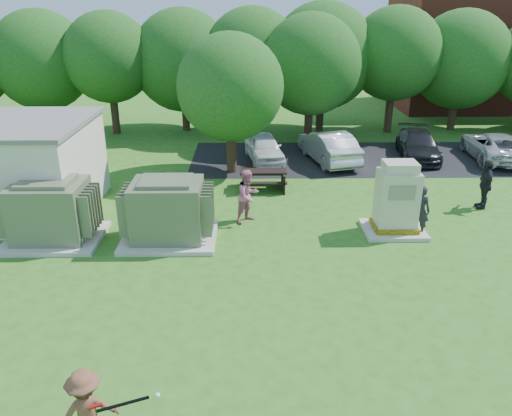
{
  "coord_description": "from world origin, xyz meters",
  "views": [
    {
      "loc": [
        -0.19,
        -10.14,
        7.15
      ],
      "look_at": [
        0.0,
        4.0,
        1.3
      ],
      "focal_mm": 35.0,
      "sensor_mm": 36.0,
      "label": 1
    }
  ],
  "objects_px": {
    "picnic_table": "(263,177)",
    "person_by_generator": "(420,210)",
    "transformer_left": "(51,213)",
    "person_walking_right": "(485,184)",
    "car_white": "(264,147)",
    "person_at_picnic": "(248,196)",
    "car_dark": "(418,145)",
    "transformer_right": "(168,212)",
    "car_silver_a": "(328,146)",
    "batter": "(87,411)",
    "car_silver_b": "(494,146)",
    "generator_cabinet": "(396,202)"
  },
  "relations": [
    {
      "from": "picnic_table",
      "to": "person_by_generator",
      "type": "xyz_separation_m",
      "value": [
        5.03,
        -4.34,
        0.34
      ]
    },
    {
      "from": "transformer_left",
      "to": "person_walking_right",
      "type": "relative_size",
      "value": 1.61
    },
    {
      "from": "picnic_table",
      "to": "car_white",
      "type": "height_order",
      "value": "car_white"
    },
    {
      "from": "person_by_generator",
      "to": "person_at_picnic",
      "type": "height_order",
      "value": "person_at_picnic"
    },
    {
      "from": "person_at_picnic",
      "to": "car_dark",
      "type": "distance_m",
      "value": 11.33
    },
    {
      "from": "transformer_right",
      "to": "person_at_picnic",
      "type": "xyz_separation_m",
      "value": [
        2.55,
        1.45,
        -0.03
      ]
    },
    {
      "from": "car_white",
      "to": "car_silver_a",
      "type": "height_order",
      "value": "car_silver_a"
    },
    {
      "from": "person_at_picnic",
      "to": "car_white",
      "type": "relative_size",
      "value": 0.5
    },
    {
      "from": "person_by_generator",
      "to": "transformer_left",
      "type": "bearing_deg",
      "value": 38.44
    },
    {
      "from": "transformer_right",
      "to": "batter",
      "type": "relative_size",
      "value": 1.89
    },
    {
      "from": "car_silver_a",
      "to": "person_walking_right",
      "type": "bearing_deg",
      "value": 116.17
    },
    {
      "from": "person_walking_right",
      "to": "car_white",
      "type": "relative_size",
      "value": 0.5
    },
    {
      "from": "picnic_table",
      "to": "car_dark",
      "type": "xyz_separation_m",
      "value": [
        7.74,
        4.41,
        0.14
      ]
    },
    {
      "from": "transformer_right",
      "to": "picnic_table",
      "type": "height_order",
      "value": "transformer_right"
    },
    {
      "from": "person_walking_right",
      "to": "car_silver_b",
      "type": "relative_size",
      "value": 0.39
    },
    {
      "from": "picnic_table",
      "to": "person_walking_right",
      "type": "xyz_separation_m",
      "value": [
        8.14,
        -2.11,
        0.43
      ]
    },
    {
      "from": "picnic_table",
      "to": "car_dark",
      "type": "bearing_deg",
      "value": 29.65
    },
    {
      "from": "person_walking_right",
      "to": "car_silver_b",
      "type": "height_order",
      "value": "person_walking_right"
    },
    {
      "from": "batter",
      "to": "person_walking_right",
      "type": "relative_size",
      "value": 0.85
    },
    {
      "from": "person_by_generator",
      "to": "car_silver_b",
      "type": "relative_size",
      "value": 0.36
    },
    {
      "from": "generator_cabinet",
      "to": "car_silver_a",
      "type": "xyz_separation_m",
      "value": [
        -1.03,
        8.02,
        -0.32
      ]
    },
    {
      "from": "transformer_right",
      "to": "car_white",
      "type": "distance_m",
      "value": 9.4
    },
    {
      "from": "generator_cabinet",
      "to": "person_at_picnic",
      "type": "xyz_separation_m",
      "value": [
        -4.88,
        0.95,
        -0.13
      ]
    },
    {
      "from": "person_by_generator",
      "to": "person_at_picnic",
      "type": "relative_size",
      "value": 0.9
    },
    {
      "from": "transformer_left",
      "to": "car_white",
      "type": "distance_m",
      "value": 11.25
    },
    {
      "from": "person_at_picnic",
      "to": "car_dark",
      "type": "xyz_separation_m",
      "value": [
        8.36,
        7.64,
        -0.3
      ]
    },
    {
      "from": "transformer_right",
      "to": "car_silver_b",
      "type": "bearing_deg",
      "value": 31.05
    },
    {
      "from": "transformer_left",
      "to": "car_silver_a",
      "type": "bearing_deg",
      "value": 40.15
    },
    {
      "from": "person_at_picnic",
      "to": "person_walking_right",
      "type": "bearing_deg",
      "value": -37.04
    },
    {
      "from": "generator_cabinet",
      "to": "car_silver_a",
      "type": "distance_m",
      "value": 8.09
    },
    {
      "from": "car_silver_a",
      "to": "person_by_generator",
      "type": "bearing_deg",
      "value": 89.06
    },
    {
      "from": "person_by_generator",
      "to": "car_silver_b",
      "type": "distance_m",
      "value": 10.5
    },
    {
      "from": "transformer_left",
      "to": "car_white",
      "type": "relative_size",
      "value": 0.8
    },
    {
      "from": "transformer_right",
      "to": "car_white",
      "type": "height_order",
      "value": "transformer_right"
    },
    {
      "from": "transformer_left",
      "to": "generator_cabinet",
      "type": "height_order",
      "value": "generator_cabinet"
    },
    {
      "from": "person_walking_right",
      "to": "car_silver_a",
      "type": "relative_size",
      "value": 0.41
    },
    {
      "from": "transformer_left",
      "to": "car_silver_a",
      "type": "distance_m",
      "value": 13.21
    },
    {
      "from": "person_by_generator",
      "to": "car_white",
      "type": "height_order",
      "value": "person_by_generator"
    },
    {
      "from": "car_silver_a",
      "to": "car_silver_b",
      "type": "xyz_separation_m",
      "value": [
        8.12,
        0.22,
        -0.09
      ]
    },
    {
      "from": "transformer_left",
      "to": "car_silver_a",
      "type": "xyz_separation_m",
      "value": [
        10.1,
        8.52,
        -0.22
      ]
    },
    {
      "from": "transformer_right",
      "to": "car_white",
      "type": "xyz_separation_m",
      "value": [
        3.31,
        8.79,
        -0.33
      ]
    },
    {
      "from": "transformer_left",
      "to": "batter",
      "type": "relative_size",
      "value": 1.89
    },
    {
      "from": "transformer_left",
      "to": "person_at_picnic",
      "type": "bearing_deg",
      "value": 13.06
    },
    {
      "from": "transformer_left",
      "to": "transformer_right",
      "type": "xyz_separation_m",
      "value": [
        3.7,
        0.0,
        0.0
      ]
    },
    {
      "from": "transformer_left",
      "to": "car_white",
      "type": "xyz_separation_m",
      "value": [
        7.01,
        8.79,
        -0.33
      ]
    },
    {
      "from": "car_silver_b",
      "to": "generator_cabinet",
      "type": "bearing_deg",
      "value": 55.17
    },
    {
      "from": "transformer_right",
      "to": "person_at_picnic",
      "type": "height_order",
      "value": "transformer_right"
    },
    {
      "from": "car_silver_a",
      "to": "transformer_left",
      "type": "bearing_deg",
      "value": 26.75
    },
    {
      "from": "batter",
      "to": "transformer_left",
      "type": "bearing_deg",
      "value": -88.57
    },
    {
      "from": "car_dark",
      "to": "car_silver_a",
      "type": "bearing_deg",
      "value": -163.61
    }
  ]
}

